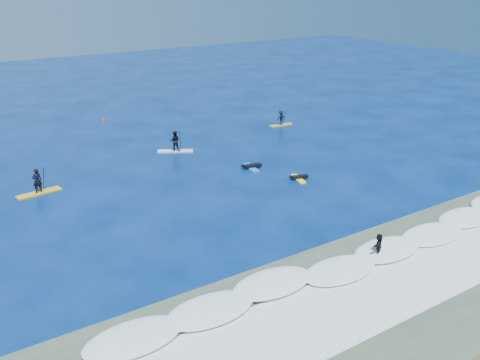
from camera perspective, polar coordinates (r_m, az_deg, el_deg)
ground at (r=39.66m, az=3.33°, el=-2.04°), size 160.00×160.00×0.00m
shallow_water at (r=30.90m, az=19.25°, el=-10.53°), size 90.00×13.00×0.01m
breaking_wave at (r=33.04m, az=13.81°, el=-7.73°), size 40.00×6.00×0.30m
whitewater at (r=31.41m, az=17.81°, el=-9.81°), size 34.00×5.00×0.02m
sup_paddler_left at (r=43.08m, az=-20.77°, el=-0.47°), size 3.40×1.23×2.33m
sup_paddler_center at (r=50.20m, az=-6.95°, el=3.97°), size 3.26×2.38×2.31m
sup_paddler_right at (r=58.80m, az=4.39°, el=6.52°), size 2.77×0.98×1.90m
prone_paddler_near at (r=43.53m, az=6.25°, el=0.25°), size 1.61×2.12×0.43m
prone_paddler_far at (r=45.74m, az=1.21°, el=1.46°), size 1.85×2.40×0.49m
wave_surfer at (r=32.39m, az=14.56°, el=-6.81°), size 1.99×1.38×1.42m
marker_buoy at (r=61.55m, az=-14.37°, el=6.12°), size 0.25×0.25×0.60m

